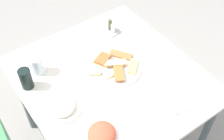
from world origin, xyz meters
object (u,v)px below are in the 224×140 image
salad_plate_greens (102,135)px  soda_can (26,79)px  dining_table (110,86)px  spoon (166,104)px  condiment_caddy (111,29)px  pide_platter (114,67)px  salad_plate_rice (62,105)px  drinking_glass (37,65)px  fork (171,101)px  paper_napkin (168,103)px

salad_plate_greens → soda_can: soda_can is taller
dining_table → spoon: spoon is taller
spoon → condiment_caddy: size_ratio=1.49×
pide_platter → condiment_caddy: (0.27, -0.17, 0.01)m
salad_plate_rice → drinking_glass: (0.30, -0.01, 0.03)m
soda_can → fork: bearing=-132.6°
soda_can → fork: 0.77m
salad_plate_rice → salad_plate_greens: bearing=-164.2°
pide_platter → salad_plate_greens: 0.45m
paper_napkin → spoon: spoon is taller
dining_table → salad_plate_rice: bearing=96.1°
condiment_caddy → fork: bearing=174.1°
salad_plate_greens → drinking_glass: drinking_glass is taller
fork → condiment_caddy: bearing=-14.6°
spoon → dining_table: bearing=17.2°
fork → spoon: (0.00, 0.04, 0.00)m
fork → paper_napkin: bearing=81.3°
soda_can → salad_plate_greens: bearing=-162.6°
paper_napkin → fork: fork is taller
dining_table → condiment_caddy: condiment_caddy is taller
soda_can → condiment_caddy: size_ratio=1.12×
paper_napkin → salad_plate_rice: bearing=58.4°
dining_table → pide_platter: pide_platter is taller
dining_table → spoon: bearing=-158.5°
dining_table → soda_can: (0.20, 0.40, 0.14)m
drinking_glass → fork: size_ratio=0.60×
paper_napkin → pide_platter: bearing=13.9°
pide_platter → paper_napkin: size_ratio=2.26×
dining_table → soda_can: size_ratio=8.25×
dining_table → soda_can: 0.47m
drinking_glass → pide_platter: bearing=-121.6°
salad_plate_greens → soda_can: size_ratio=1.72×
dining_table → spoon: (-0.32, -0.13, 0.08)m
dining_table → condiment_caddy: bearing=-36.0°
salad_plate_rice → spoon: salad_plate_rice is taller
salad_plate_greens → drinking_glass: size_ratio=1.88×
salad_plate_greens → soda_can: 0.51m
pide_platter → soda_can: soda_can is taller
drinking_glass → paper_napkin: drinking_glass is taller
fork → spoon: bearing=81.3°
salad_plate_rice → condiment_caddy: condiment_caddy is taller
drinking_glass → paper_napkin: bearing=-142.2°
condiment_caddy → soda_can: bearing=100.2°
paper_napkin → dining_table: bearing=24.3°
dining_table → soda_can: soda_can is taller
salad_plate_greens → soda_can: bearing=17.4°
soda_can → condiment_caddy: bearing=-79.8°
salad_plate_greens → spoon: (-0.03, -0.37, -0.02)m
spoon → condiment_caddy: (0.63, -0.10, 0.02)m
salad_plate_greens → salad_plate_rice: same height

